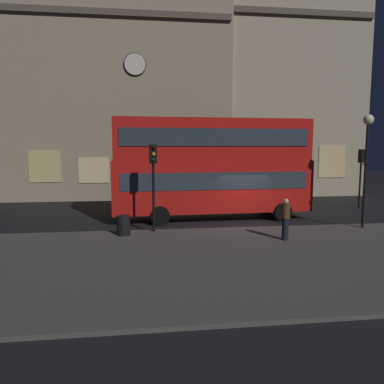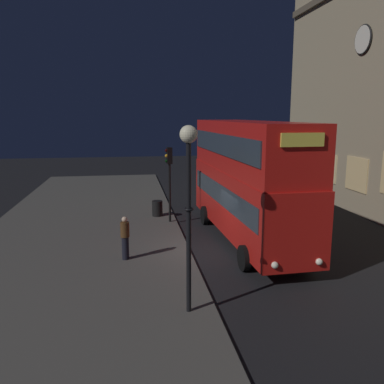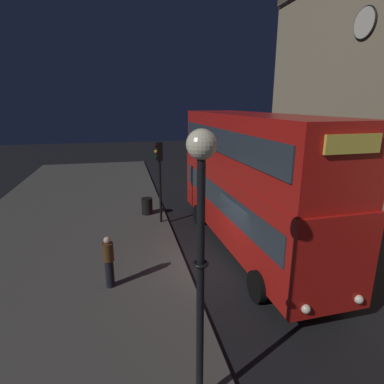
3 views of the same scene
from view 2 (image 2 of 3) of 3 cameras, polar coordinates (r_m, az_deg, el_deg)
ground_plane at (r=17.11m, az=2.36°, el=-8.59°), size 80.00×80.00×0.00m
sidewalk_slab at (r=16.96m, az=-16.64°, el=-9.03°), size 44.00×9.55×0.12m
double_decker_bus at (r=18.29m, az=7.80°, el=2.37°), size 10.88×3.08×5.44m
traffic_light_near_kerb at (r=20.84m, az=-3.27°, el=3.32°), size 0.35×0.38×3.94m
street_lamp at (r=10.89m, az=-0.49°, el=1.83°), size 0.49×0.49×5.33m
pedestrian at (r=15.93m, az=-9.50°, el=-6.39°), size 0.35×0.35×1.73m
litter_bin at (r=22.55m, az=-4.96°, el=-2.33°), size 0.58×0.58×0.87m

